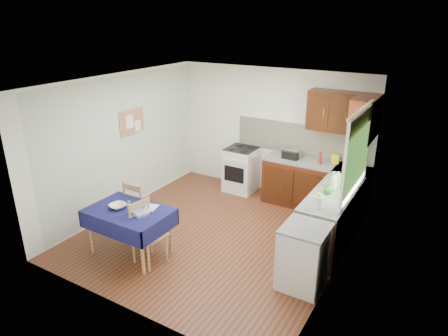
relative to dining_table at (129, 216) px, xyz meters
The scene contains 33 objects.
floor 1.53m from the dining_table, 54.28° to the left, with size 4.20×4.20×0.00m, color #472513.
ceiling 2.33m from the dining_table, 54.28° to the left, with size 4.00×4.20×0.02m, color white.
wall_back 3.39m from the dining_table, 75.89° to the left, with size 4.00×0.02×2.50m, color white.
wall_front 1.41m from the dining_table, 50.09° to the right, with size 4.00×0.02×2.50m, color white.
wall_left 1.75m from the dining_table, 136.45° to the left, with size 0.02×4.20×2.50m, color silver.
wall_right 3.09m from the dining_table, 21.88° to the left, with size 0.02×4.20×2.50m, color white.
base_cabinets 3.23m from the dining_table, 47.73° to the left, with size 1.90×2.30×0.86m.
worktop_back 3.48m from the dining_table, 57.56° to the left, with size 1.90×0.60×0.04m, color slate.
worktop_right 3.09m from the dining_table, 35.31° to the left, with size 0.60×1.70×0.04m, color slate.
worktop_corner 3.87m from the dining_table, 49.39° to the left, with size 0.60×0.60×0.04m, color slate.
splashback 3.58m from the dining_table, 65.54° to the left, with size 2.70×0.02×0.60m, color silver.
upper_cabinets 3.94m from the dining_table, 51.42° to the left, with size 1.20×0.85×0.70m.
stove 2.95m from the dining_table, 83.92° to the left, with size 0.60×0.61×0.92m.
window 3.48m from the dining_table, 33.31° to the left, with size 0.04×1.48×1.26m.
fridge 2.58m from the dining_table, 12.99° to the left, with size 0.58×0.60×0.89m.
corkboard 2.08m from the dining_table, 129.03° to the left, with size 0.04×0.62×0.47m.
dining_table is the anchor object (origin of this frame).
chair_far 0.60m from the dining_table, 118.40° to the left, with size 0.43×0.43×0.95m.
chair_near 0.38m from the dining_table, ahead, with size 0.48×0.48×0.95m.
toaster 3.29m from the dining_table, 64.00° to the left, with size 0.23×0.14×0.18m.
sandwich_press 3.26m from the dining_table, 64.81° to the left, with size 0.30×0.26×0.18m.
sauce_bottle 3.49m from the dining_table, 55.93° to the left, with size 0.05×0.05×0.23m, color red.
yellow_packet 3.77m from the dining_table, 54.67° to the left, with size 0.13×0.09×0.18m, color yellow.
dish_rack 3.25m from the dining_table, 40.37° to the left, with size 0.38×0.29×0.18m.
kettle 2.76m from the dining_table, 25.13° to the left, with size 0.14×0.14×0.24m.
cup 3.76m from the dining_table, 48.14° to the left, with size 0.12×0.12×0.09m, color white.
soap_bottle_a 3.12m from the dining_table, 36.90° to the left, with size 0.12×0.12×0.30m, color white.
soap_bottle_b 3.29m from the dining_table, 42.58° to the left, with size 0.08×0.08×0.17m, color #1C4AA6.
soap_bottle_c 3.00m from the dining_table, 34.67° to the left, with size 0.13×0.13×0.16m, color #227F28.
plate_bowl 0.22m from the dining_table, 168.80° to the right, with size 0.24×0.24×0.06m, color beige.
book 0.27m from the dining_table, 46.40° to the left, with size 0.17×0.24×0.02m, color white.
spice_jar 0.18m from the dining_table, 121.82° to the left, with size 0.05×0.05×0.10m, color green.
tea_towel 0.26m from the dining_table, ahead, with size 0.25×0.19×0.04m, color #283493.
Camera 1 is at (3.08, -4.93, 3.42)m, focal length 32.00 mm.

